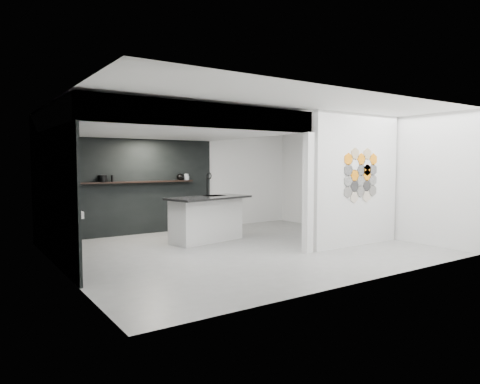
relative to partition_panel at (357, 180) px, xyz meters
name	(u,v)px	position (x,y,z in m)	size (l,w,h in m)	color
floor	(244,249)	(-2.23, 1.00, -1.40)	(7.00, 6.00, 0.01)	gray
partition_panel	(357,180)	(0.00, 0.00, 0.00)	(2.45, 0.15, 2.80)	silver
bay_clad_back	(131,187)	(-3.52, 3.97, -0.22)	(4.40, 0.04, 2.35)	black
bay_clad_left	(51,196)	(-5.70, 2.00, -0.22)	(0.04, 4.00, 2.35)	black
bulkhead	(164,124)	(-3.52, 2.00, 1.15)	(4.40, 4.00, 0.40)	silver
corner_column	(308,193)	(-1.41, 0.00, -0.22)	(0.16, 0.16, 2.35)	silver
fascia_beam	(212,115)	(-3.52, 0.08, 1.15)	(4.40, 0.16, 0.40)	silver
wall_basin	(68,214)	(-5.46, 1.80, -0.55)	(0.40, 0.60, 0.12)	silver
display_shelf	(137,182)	(-3.43, 3.87, -0.10)	(3.00, 0.15, 0.04)	black
kitchen_island	(207,218)	(-2.43, 2.18, -0.88)	(2.05, 1.24, 1.54)	silver
stockpot	(102,179)	(-4.25, 3.87, 0.00)	(0.20, 0.20, 0.16)	black
kettle	(180,177)	(-2.25, 3.87, 0.00)	(0.20, 0.20, 0.17)	black
glass_bowl	(186,178)	(-2.08, 3.87, -0.03)	(0.15, 0.15, 0.11)	gray
glass_vase	(186,177)	(-2.08, 3.87, 0.00)	(0.11, 0.11, 0.16)	gray
bottle_dark	(112,178)	(-4.02, 3.87, 0.00)	(0.06, 0.06, 0.16)	black
utensil_cup	(106,180)	(-4.16, 3.87, -0.04)	(0.07, 0.07, 0.09)	black
hex_tile_cluster	(361,175)	(0.03, -0.09, 0.10)	(1.04, 0.02, 1.16)	#66635E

